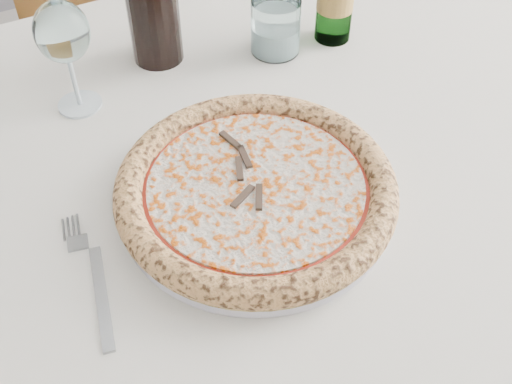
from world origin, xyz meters
TOP-DOWN VIEW (x-y plane):
  - dining_table at (0.12, 0.29)m, footprint 1.56×0.93m
  - chair_far at (0.21, 1.07)m, footprint 0.53×0.53m
  - plate at (0.12, 0.19)m, footprint 0.33×0.33m
  - pizza at (0.12, 0.19)m, footprint 0.34×0.34m
  - fork at (-0.09, 0.17)m, footprint 0.04×0.20m
  - wine_glass at (-0.01, 0.47)m, footprint 0.07×0.07m
  - tumbler at (0.31, 0.46)m, footprint 0.08×0.08m

SIDE VIEW (x-z plane):
  - chair_far at x=0.21m, z-range 0.07..1.00m
  - dining_table at x=0.12m, z-range 0.30..1.05m
  - fork at x=-0.09m, z-range 0.76..0.76m
  - plate at x=0.12m, z-range 0.76..0.77m
  - pizza at x=0.12m, z-range 0.76..0.80m
  - tumbler at x=0.31m, z-range 0.75..0.84m
  - wine_glass at x=-0.01m, z-range 0.79..0.96m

